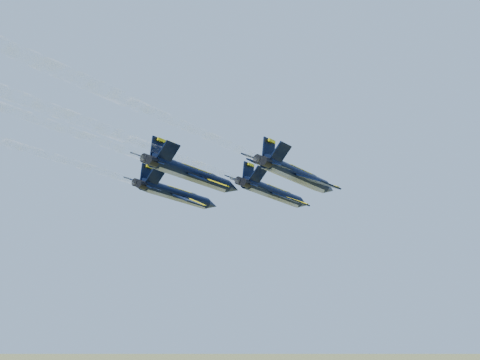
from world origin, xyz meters
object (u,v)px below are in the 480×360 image
at_px(jet_left, 177,195).
at_px(jet_slot, 194,175).
at_px(jet_lead, 274,193).
at_px(jet_right, 298,175).

bearing_deg(jet_left, jet_slot, -38.21).
relative_size(jet_lead, jet_left, 1.00).
bearing_deg(jet_slot, jet_left, 141.79).
xyz_separation_m(jet_left, jet_right, (22.90, -5.03, 0.00)).
relative_size(jet_left, jet_slot, 1.00).
bearing_deg(jet_lead, jet_right, -41.86).
height_order(jet_left, jet_right, same).
bearing_deg(jet_left, jet_right, -1.76).
height_order(jet_lead, jet_right, same).
xyz_separation_m(jet_right, jet_slot, (-12.44, -6.94, 0.00)).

